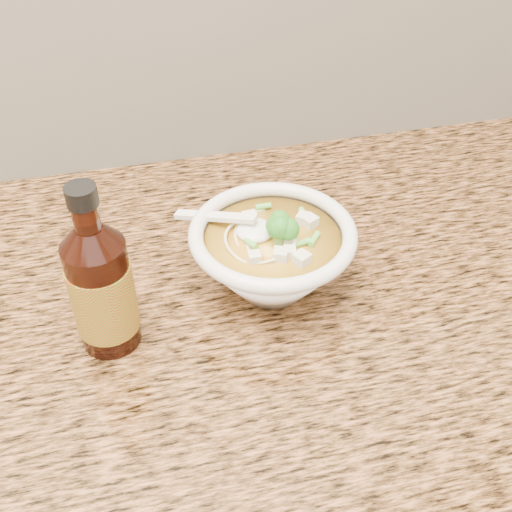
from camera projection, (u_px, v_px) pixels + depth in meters
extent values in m
cylinder|color=white|center=(272.00, 282.00, 0.79)|extent=(0.08, 0.08, 0.01)
torus|color=white|center=(273.00, 234.00, 0.74)|extent=(0.20, 0.20, 0.02)
torus|color=beige|center=(279.00, 237.00, 0.75)|extent=(0.09, 0.09, 0.00)
torus|color=beige|center=(264.00, 242.00, 0.74)|extent=(0.11, 0.11, 0.00)
torus|color=beige|center=(276.00, 235.00, 0.76)|extent=(0.07, 0.07, 0.00)
torus|color=beige|center=(269.00, 240.00, 0.75)|extent=(0.08, 0.08, 0.00)
torus|color=beige|center=(259.00, 247.00, 0.74)|extent=(0.09, 0.09, 0.00)
torus|color=beige|center=(268.00, 242.00, 0.75)|extent=(0.10, 0.10, 0.00)
torus|color=beige|center=(265.00, 236.00, 0.76)|extent=(0.09, 0.09, 0.00)
torus|color=beige|center=(283.00, 244.00, 0.75)|extent=(0.10, 0.10, 0.00)
torus|color=beige|center=(269.00, 247.00, 0.75)|extent=(0.10, 0.10, 0.00)
torus|color=beige|center=(269.00, 253.00, 0.75)|extent=(0.08, 0.08, 0.00)
cube|color=silver|center=(283.00, 246.00, 0.73)|extent=(0.02, 0.02, 0.02)
cube|color=silver|center=(279.00, 249.00, 0.72)|extent=(0.02, 0.02, 0.02)
cube|color=silver|center=(230.00, 230.00, 0.75)|extent=(0.02, 0.02, 0.02)
cube|color=silver|center=(257.00, 236.00, 0.74)|extent=(0.02, 0.02, 0.02)
cube|color=silver|center=(251.00, 246.00, 0.73)|extent=(0.02, 0.02, 0.02)
cube|color=silver|center=(251.00, 238.00, 0.74)|extent=(0.02, 0.02, 0.02)
cube|color=silver|center=(287.00, 263.00, 0.71)|extent=(0.02, 0.02, 0.02)
cube|color=silver|center=(274.00, 205.00, 0.79)|extent=(0.02, 0.02, 0.02)
ellipsoid|color=#196014|center=(280.00, 230.00, 0.73)|extent=(0.04, 0.04, 0.03)
cylinder|color=#64C54C|center=(319.00, 245.00, 0.73)|extent=(0.02, 0.02, 0.01)
cylinder|color=#64C54C|center=(265.00, 217.00, 0.77)|extent=(0.02, 0.01, 0.01)
cylinder|color=#64C54C|center=(266.00, 256.00, 0.71)|extent=(0.02, 0.01, 0.01)
cylinder|color=#64C54C|center=(305.00, 240.00, 0.74)|extent=(0.02, 0.01, 0.01)
cylinder|color=#64C54C|center=(315.00, 246.00, 0.73)|extent=(0.02, 0.01, 0.01)
ellipsoid|color=white|center=(255.00, 230.00, 0.75)|extent=(0.04, 0.04, 0.02)
cube|color=white|center=(215.00, 217.00, 0.76)|extent=(0.09, 0.07, 0.03)
cylinder|color=#320E06|center=(103.00, 295.00, 0.68)|extent=(0.08, 0.08, 0.14)
cylinder|color=#320E06|center=(86.00, 216.00, 0.61)|extent=(0.03, 0.03, 0.03)
cylinder|color=black|center=(81.00, 196.00, 0.60)|extent=(0.04, 0.04, 0.02)
cylinder|color=red|center=(103.00, 297.00, 0.68)|extent=(0.08, 0.08, 0.09)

